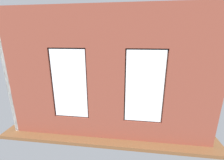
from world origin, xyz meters
TOP-DOWN VIEW (x-y plane):
  - ground_plane at (0.00, 0.00)m, footprint 6.25×5.65m
  - brick_wall_with_windows at (0.00, 2.44)m, footprint 5.65×0.30m
  - white_wall_right at (2.77, 0.20)m, footprint 0.10×4.65m
  - couch_by_window at (0.13, 1.79)m, footprint 2.00×0.87m
  - couch_left at (-2.12, 0.01)m, footprint 1.03×2.15m
  - coffee_table at (0.36, -0.22)m, footprint 1.52×0.72m
  - cup_ceramic at (0.55, -0.31)m, footprint 0.07×0.07m
  - candle_jar at (0.82, -0.12)m, footprint 0.08×0.08m
  - table_plant_small at (0.36, -0.22)m, footprint 0.17×0.17m
  - remote_silver at (0.25, -0.12)m, footprint 0.12×0.17m
  - remote_gray at (-0.06, -0.35)m, footprint 0.13×0.17m
  - media_console at (2.47, 0.13)m, footprint 1.13×0.42m
  - tv_flatscreen at (2.47, 0.13)m, footprint 0.98×0.20m
  - papasan_chair at (1.15, -1.65)m, footprint 1.09×1.09m
  - potted_plant_mid_room_small at (-0.68, -1.20)m, footprint 0.35×0.35m
  - potted_plant_corner_far_left at (-2.27, 1.90)m, footprint 0.83×0.87m
  - potted_plant_foreground_right at (2.17, -1.77)m, footprint 0.79×0.78m
  - potted_plant_by_left_couch at (-1.72, -1.49)m, footprint 0.34×0.34m
  - potted_plant_beside_window_right at (2.15, 1.89)m, footprint 0.70×0.78m
  - potted_plant_between_couches at (-1.32, 1.74)m, footprint 0.68×0.68m
  - potted_plant_near_tv at (1.92, 1.14)m, footprint 0.90×0.89m
  - potted_plant_corner_near_left at (-2.28, -1.83)m, footprint 0.99×1.05m

SIDE VIEW (x-z plane):
  - ground_plane at x=0.00m, z-range -0.10..0.00m
  - media_console at x=2.47m, z-range 0.00..0.58m
  - couch_left at x=-2.12m, z-range -0.07..0.73m
  - couch_by_window at x=0.13m, z-range -0.07..0.73m
  - potted_plant_by_left_couch at x=-1.72m, z-range 0.08..0.62m
  - coffee_table at x=0.36m, z-range 0.16..0.60m
  - papasan_chair at x=1.15m, z-range 0.10..0.79m
  - potted_plant_mid_room_small at x=-0.68m, z-range 0.12..0.76m
  - remote_silver at x=0.25m, z-range 0.43..0.45m
  - remote_gray at x=-0.06m, z-range 0.43..0.45m
  - cup_ceramic at x=0.55m, z-range 0.43..0.52m
  - candle_jar at x=0.82m, z-range 0.43..0.55m
  - potted_plant_corner_far_left at x=-2.27m, z-range -0.11..1.15m
  - potted_plant_beside_window_right at x=2.15m, z-range -0.05..1.10m
  - table_plant_small at x=0.36m, z-range 0.44..0.70m
  - potted_plant_foreground_right at x=2.17m, z-range 0.08..1.14m
  - potted_plant_between_couches at x=-1.32m, z-range 0.16..1.22m
  - potted_plant_corner_near_left at x=-2.28m, z-range 0.07..1.48m
  - potted_plant_near_tv at x=1.92m, z-range 0.14..1.54m
  - tv_flatscreen at x=2.47m, z-range 0.58..1.29m
  - white_wall_right at x=2.77m, z-range 0.00..3.50m
  - brick_wall_with_windows at x=0.00m, z-range 0.01..3.50m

